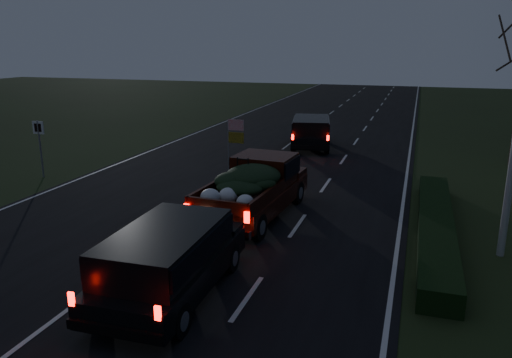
% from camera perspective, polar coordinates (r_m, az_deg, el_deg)
% --- Properties ---
extents(ground, '(120.00, 120.00, 0.00)m').
position_cam_1_polar(ground, '(15.27, -10.84, -6.96)').
color(ground, black).
rests_on(ground, ground).
extents(road_asphalt, '(14.00, 120.00, 0.02)m').
position_cam_1_polar(road_asphalt, '(15.26, -10.84, -6.93)').
color(road_asphalt, black).
rests_on(road_asphalt, ground).
extents(hedge_row, '(1.00, 10.00, 0.60)m').
position_cam_1_polar(hedge_row, '(16.25, 19.84, -5.11)').
color(hedge_row, black).
rests_on(hedge_row, ground).
extents(route_sign, '(0.55, 0.08, 2.50)m').
position_cam_1_polar(route_sign, '(23.59, -23.50, 4.11)').
color(route_sign, gray).
rests_on(route_sign, ground).
extents(pickup_truck, '(2.51, 5.69, 2.91)m').
position_cam_1_polar(pickup_truck, '(16.82, -0.17, -0.66)').
color(pickup_truck, '#350F07').
rests_on(pickup_truck, ground).
extents(lead_suv, '(2.89, 5.12, 1.39)m').
position_cam_1_polar(lead_suv, '(28.17, 6.30, 5.65)').
color(lead_suv, black).
rests_on(lead_suv, ground).
extents(rear_suv, '(2.33, 4.90, 1.39)m').
position_cam_1_polar(rear_suv, '(11.61, -10.01, -8.60)').
color(rear_suv, black).
rests_on(rear_suv, ground).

